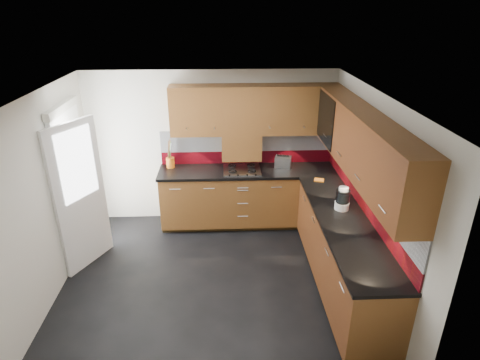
{
  "coord_description": "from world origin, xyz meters",
  "views": [
    {
      "loc": [
        0.16,
        -4.15,
        3.31
      ],
      "look_at": [
        0.38,
        0.65,
        1.15
      ],
      "focal_mm": 30.0,
      "sensor_mm": 36.0,
      "label": 1
    }
  ],
  "objects_px": {
    "gas_hob": "(242,170)",
    "toaster": "(283,162)",
    "utensil_pot": "(170,161)",
    "food_processor": "(342,199)"
  },
  "relations": [
    {
      "from": "gas_hob",
      "to": "toaster",
      "type": "bearing_deg",
      "value": 10.98
    },
    {
      "from": "utensil_pot",
      "to": "food_processor",
      "type": "relative_size",
      "value": 1.53
    },
    {
      "from": "food_processor",
      "to": "toaster",
      "type": "bearing_deg",
      "value": 110.61
    },
    {
      "from": "gas_hob",
      "to": "utensil_pot",
      "type": "relative_size",
      "value": 1.24
    },
    {
      "from": "utensil_pot",
      "to": "food_processor",
      "type": "xyz_separation_m",
      "value": [
        2.28,
        -1.47,
        0.04
      ]
    },
    {
      "from": "gas_hob",
      "to": "food_processor",
      "type": "xyz_separation_m",
      "value": [
        1.18,
        -1.29,
        0.12
      ]
    },
    {
      "from": "gas_hob",
      "to": "utensil_pot",
      "type": "xyz_separation_m",
      "value": [
        -1.1,
        0.19,
        0.08
      ]
    },
    {
      "from": "gas_hob",
      "to": "utensil_pot",
      "type": "height_order",
      "value": "utensil_pot"
    },
    {
      "from": "gas_hob",
      "to": "food_processor",
      "type": "height_order",
      "value": "food_processor"
    },
    {
      "from": "gas_hob",
      "to": "utensil_pot",
      "type": "bearing_deg",
      "value": 170.3
    }
  ]
}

